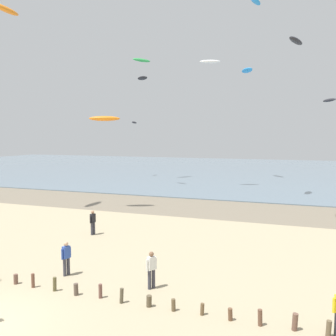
{
  "coord_description": "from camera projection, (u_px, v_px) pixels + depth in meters",
  "views": [
    {
      "loc": [
        10.92,
        -9.7,
        6.92
      ],
      "look_at": [
        2.8,
        12.88,
        4.8
      ],
      "focal_mm": 39.41,
      "sensor_mm": 36.0,
      "label": 1
    }
  ],
  "objects": [
    {
      "name": "kite_aloft_4",
      "position": [
        134.0,
        122.0,
        60.82
      ],
      "size": [
        0.84,
        1.9,
        0.49
      ],
      "primitive_type": "ellipsoid",
      "rotation": [
        0.38,
        0.0,
        1.67
      ],
      "color": "black"
    },
    {
      "name": "person_right_flank",
      "position": [
        93.0,
        222.0,
        25.71
      ],
      "size": [
        0.29,
        0.56,
        1.71
      ],
      "color": "#383842",
      "rests_on": "ground"
    },
    {
      "name": "sea",
      "position": [
        241.0,
        170.0,
        73.02
      ],
      "size": [
        160.0,
        70.0,
        0.1
      ],
      "primitive_type": "cube",
      "color": "slate",
      "rests_on": "ground"
    },
    {
      "name": "kite_aloft_1",
      "position": [
        247.0,
        70.0,
        57.05
      ],
      "size": [
        2.77,
        3.56,
        0.85
      ],
      "primitive_type": "ellipsoid",
      "rotation": [
        0.3,
        0.0,
        2.1
      ],
      "color": "#2384D1"
    },
    {
      "name": "kite_aloft_7",
      "position": [
        142.0,
        78.0,
        48.65
      ],
      "size": [
        2.2,
        1.82,
        0.61
      ],
      "primitive_type": "ellipsoid",
      "rotation": [
        0.47,
        0.0,
        2.55
      ],
      "color": "black"
    },
    {
      "name": "groyne_near",
      "position": [
        180.0,
        305.0,
        14.45
      ],
      "size": [
        18.15,
        0.36,
        0.66
      ],
      "color": "brown",
      "rests_on": "ground"
    },
    {
      "name": "kite_aloft_0",
      "position": [
        104.0,
        119.0,
        34.11
      ],
      "size": [
        2.98,
        1.99,
        0.49
      ],
      "primitive_type": "ellipsoid",
      "rotation": [
        0.04,
        0.0,
        3.55
      ],
      "color": "orange"
    },
    {
      "name": "wet_sand_strip",
      "position": [
        180.0,
        206.0,
        36.02
      ],
      "size": [
        120.0,
        8.96,
        0.01
      ],
      "primitive_type": "cube",
      "color": "#7A6D59",
      "rests_on": "ground"
    },
    {
      "name": "kite_aloft_6",
      "position": [
        142.0,
        60.0,
        55.65
      ],
      "size": [
        2.62,
        3.13,
        0.76
      ],
      "primitive_type": "ellipsoid",
      "rotation": [
        -0.31,
        0.0,
        4.11
      ],
      "color": "green"
    },
    {
      "name": "kite_aloft_8",
      "position": [
        329.0,
        100.0,
        50.53
      ],
      "size": [
        2.13,
        2.6,
        0.64
      ],
      "primitive_type": "ellipsoid",
      "rotation": [
        0.31,
        0.0,
        5.29
      ],
      "color": "black"
    },
    {
      "name": "person_mid_beach",
      "position": [
        66.0,
        257.0,
        18.2
      ],
      "size": [
        0.32,
        0.55,
        1.71
      ],
      "color": "#383842",
      "rests_on": "ground"
    },
    {
      "name": "kite_aloft_12",
      "position": [
        255.0,
        1.0,
        38.14
      ],
      "size": [
        1.35,
        2.77,
        0.69
      ],
      "primitive_type": "ellipsoid",
      "rotation": [
        -0.35,
        0.0,
        4.55
      ],
      "color": "#2384D1"
    },
    {
      "name": "kite_aloft_3",
      "position": [
        5.0,
        9.0,
        32.13
      ],
      "size": [
        1.22,
        3.17,
        0.9
      ],
      "primitive_type": "ellipsoid",
      "rotation": [
        0.46,
        0.0,
        1.6
      ],
      "color": "orange"
    },
    {
      "name": "kite_aloft_9",
      "position": [
        296.0,
        41.0,
        28.25
      ],
      "size": [
        1.46,
        2.58,
        0.67
      ],
      "primitive_type": "ellipsoid",
      "rotation": [
        -0.41,
        0.0,
        4.46
      ],
      "color": "black"
    },
    {
      "name": "kite_aloft_2",
      "position": [
        210.0,
        62.0,
        46.84
      ],
      "size": [
        2.78,
        1.63,
        0.52
      ],
      "primitive_type": "ellipsoid",
      "rotation": [
        -0.13,
        0.0,
        3.44
      ],
      "color": "white"
    },
    {
      "name": "person_by_waterline",
      "position": [
        151.0,
        269.0,
        16.63
      ],
      "size": [
        0.38,
        0.5,
        1.71
      ],
      "color": "#383842",
      "rests_on": "ground"
    }
  ]
}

